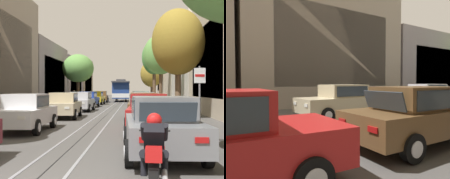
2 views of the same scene
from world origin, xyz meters
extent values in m
plane|color=#4C4947|center=(0.00, 26.46, 0.00)|extent=(165.38, 165.38, 0.00)
cube|color=gray|center=(-0.53, 31.08, 0.01)|extent=(0.08, 74.15, 0.01)
cube|color=gray|center=(0.53, 31.08, 0.01)|extent=(0.08, 74.15, 0.01)
cube|color=black|center=(0.00, 31.08, 0.00)|extent=(0.03, 74.15, 0.01)
cube|color=#2D3842|center=(-6.75, 17.85, 4.22)|extent=(0.04, 9.26, 5.63)
cube|color=gray|center=(-9.73, 31.08, 3.45)|extent=(5.99, 12.93, 6.91)
cube|color=#2D3842|center=(-6.75, 31.08, 3.11)|extent=(0.04, 9.26, 4.14)
cube|color=gray|center=(-9.50, 44.31, 3.26)|extent=(5.53, 12.93, 6.52)
cube|color=#2D3842|center=(-6.75, 44.31, 2.93)|extent=(0.04, 9.26, 3.91)
cube|color=tan|center=(-9.26, 57.54, 3.85)|extent=(5.07, 12.93, 7.71)
cube|color=#2D3842|center=(-6.75, 57.54, 3.47)|extent=(0.04, 9.26, 4.63)
cube|color=#2D3842|center=(6.75, 17.85, 3.71)|extent=(0.04, 9.26, 4.94)
cube|color=beige|center=(9.08, 31.08, 4.62)|extent=(4.70, 12.93, 9.24)
cube|color=#2D3842|center=(6.75, 31.08, 4.16)|extent=(0.04, 9.26, 5.54)
cube|color=#BCAD93|center=(8.75, 44.31, 4.37)|extent=(4.03, 12.93, 8.74)
cube|color=#2D3842|center=(6.75, 44.31, 3.93)|extent=(0.04, 9.26, 5.25)
cube|color=gray|center=(9.02, 57.54, 5.43)|extent=(4.59, 12.93, 10.86)
cube|color=#2D3842|center=(6.75, 57.54, 4.89)|extent=(0.04, 9.26, 6.51)
cube|color=silver|center=(-2.70, 8.76, 0.65)|extent=(1.84, 4.32, 0.66)
cube|color=silver|center=(-2.71, 8.91, 1.28)|extent=(1.50, 2.08, 0.60)
cube|color=#2D3842|center=(-2.70, 8.07, 1.26)|extent=(1.33, 0.23, 0.47)
cube|color=#2D3842|center=(-2.72, 10.09, 1.26)|extent=(1.30, 0.21, 0.45)
cube|color=#2D3842|center=(-1.96, 8.92, 1.28)|extent=(0.05, 1.81, 0.47)
cube|color=#2D3842|center=(-3.45, 8.90, 1.28)|extent=(0.05, 1.81, 0.47)
cube|color=white|center=(-2.13, 6.60, 0.75)|extent=(0.28, 0.04, 0.14)
cube|color=#B21414|center=(-2.17, 10.92, 0.75)|extent=(0.28, 0.04, 0.12)
cube|color=#B21414|center=(-3.28, 10.91, 0.75)|extent=(0.28, 0.04, 0.12)
cylinder|color=black|center=(-1.81, 7.43, 0.32)|extent=(0.21, 0.64, 0.64)
cylinder|color=silver|center=(-1.70, 7.43, 0.32)|extent=(0.02, 0.35, 0.35)
cylinder|color=black|center=(-1.84, 10.10, 0.32)|extent=(0.21, 0.64, 0.64)
cylinder|color=silver|center=(-1.73, 10.10, 0.32)|extent=(0.02, 0.35, 0.35)
cylinder|color=black|center=(-3.60, 10.08, 0.32)|extent=(0.21, 0.64, 0.64)
cylinder|color=silver|center=(-3.71, 10.08, 0.32)|extent=(0.02, 0.35, 0.35)
cube|color=#C1B28E|center=(-2.46, 15.27, 0.65)|extent=(2.00, 4.38, 0.66)
cube|color=#C1B28E|center=(-2.47, 15.42, 1.28)|extent=(1.57, 2.13, 0.60)
cube|color=#2D3842|center=(-2.43, 14.58, 1.26)|extent=(1.34, 0.28, 0.47)
cube|color=#2D3842|center=(-2.53, 16.60, 1.26)|extent=(1.30, 0.26, 0.45)
cube|color=#2D3842|center=(-1.72, 15.46, 1.28)|extent=(0.11, 1.81, 0.47)
cube|color=#2D3842|center=(-3.22, 15.39, 1.28)|extent=(0.11, 1.81, 0.47)
cube|color=white|center=(-1.81, 13.14, 0.75)|extent=(0.28, 0.05, 0.14)
cube|color=#B21414|center=(-2.01, 17.45, 0.75)|extent=(0.28, 0.05, 0.12)
cube|color=white|center=(-2.92, 13.09, 0.75)|extent=(0.28, 0.05, 0.14)
cube|color=#B21414|center=(-3.12, 17.40, 0.75)|extent=(0.28, 0.05, 0.12)
cylinder|color=black|center=(-1.52, 13.98, 0.32)|extent=(0.23, 0.65, 0.64)
cylinder|color=silver|center=(-1.41, 13.99, 0.32)|extent=(0.04, 0.35, 0.35)
cylinder|color=black|center=(-3.28, 13.90, 0.32)|extent=(0.23, 0.65, 0.64)
cylinder|color=silver|center=(-3.39, 13.89, 0.32)|extent=(0.04, 0.35, 0.35)
cylinder|color=black|center=(-1.65, 16.64, 0.32)|extent=(0.23, 0.65, 0.64)
cylinder|color=silver|center=(-1.54, 16.65, 0.32)|extent=(0.04, 0.35, 0.35)
cylinder|color=black|center=(-3.41, 16.56, 0.32)|extent=(0.23, 0.65, 0.64)
cylinder|color=silver|center=(-3.52, 16.56, 0.32)|extent=(0.04, 0.35, 0.35)
cube|color=#B7B7BC|center=(-2.46, 21.90, 0.65)|extent=(1.85, 4.32, 0.66)
cube|color=#B7B7BC|center=(-2.46, 22.05, 1.28)|extent=(1.50, 2.08, 0.60)
cube|color=#2D3842|center=(-2.47, 21.22, 1.26)|extent=(1.33, 0.24, 0.47)
cube|color=#2D3842|center=(-2.44, 23.24, 1.26)|extent=(1.30, 0.21, 0.45)
cube|color=#2D3842|center=(-1.71, 22.05, 1.28)|extent=(0.05, 1.81, 0.47)
cube|color=#2D3842|center=(-3.21, 22.06, 1.28)|extent=(0.05, 1.81, 0.47)
cube|color=white|center=(-1.93, 19.74, 0.75)|extent=(0.28, 0.04, 0.14)
cube|color=#B21414|center=(-1.88, 24.06, 0.75)|extent=(0.28, 0.04, 0.12)
cube|color=white|center=(-3.04, 19.75, 0.75)|extent=(0.28, 0.04, 0.14)
cube|color=#B21414|center=(-2.99, 24.07, 0.75)|extent=(0.28, 0.04, 0.12)
cylinder|color=black|center=(-1.60, 20.56, 0.32)|extent=(0.21, 0.64, 0.64)
cylinder|color=silver|center=(-1.49, 20.56, 0.32)|extent=(0.02, 0.35, 0.35)
cylinder|color=black|center=(-3.35, 20.58, 0.32)|extent=(0.21, 0.64, 0.64)
cylinder|color=silver|center=(-3.46, 20.58, 0.32)|extent=(0.02, 0.35, 0.35)
cylinder|color=black|center=(-1.56, 23.23, 0.32)|extent=(0.21, 0.64, 0.64)
cylinder|color=silver|center=(-1.45, 23.23, 0.32)|extent=(0.02, 0.35, 0.35)
cylinder|color=black|center=(-3.32, 23.25, 0.32)|extent=(0.21, 0.64, 0.64)
cylinder|color=silver|center=(-3.43, 23.25, 0.32)|extent=(0.02, 0.35, 0.35)
cube|color=#233D93|center=(-2.75, 28.22, 0.65)|extent=(1.95, 4.36, 0.66)
cube|color=#233D93|center=(-2.75, 28.37, 1.28)|extent=(1.55, 2.11, 0.60)
cube|color=#2D3842|center=(-2.78, 27.53, 1.26)|extent=(1.34, 0.27, 0.47)
cube|color=#2D3842|center=(-2.71, 29.55, 1.26)|extent=(1.30, 0.24, 0.45)
cube|color=#2D3842|center=(-2.00, 28.34, 1.28)|extent=(0.09, 1.81, 0.47)
cube|color=#2D3842|center=(-3.49, 28.39, 1.28)|extent=(0.09, 1.81, 0.47)
cube|color=white|center=(-2.27, 26.04, 0.75)|extent=(0.28, 0.05, 0.14)
cube|color=#B21414|center=(-2.12, 30.35, 0.75)|extent=(0.28, 0.05, 0.12)
cube|color=white|center=(-3.39, 26.08, 0.75)|extent=(0.28, 0.05, 0.14)
cube|color=#B21414|center=(-3.23, 30.39, 0.75)|extent=(0.28, 0.05, 0.12)
cylinder|color=black|center=(-1.92, 26.85, 0.32)|extent=(0.22, 0.65, 0.64)
cylinder|color=silver|center=(-1.81, 26.85, 0.32)|extent=(0.03, 0.35, 0.35)
cylinder|color=black|center=(-3.68, 26.91, 0.32)|extent=(0.22, 0.65, 0.64)
cylinder|color=silver|center=(-3.79, 26.92, 0.32)|extent=(0.03, 0.35, 0.35)
cylinder|color=black|center=(-1.83, 29.52, 0.32)|extent=(0.22, 0.65, 0.64)
cylinder|color=silver|center=(-1.72, 29.51, 0.32)|extent=(0.03, 0.35, 0.35)
cylinder|color=black|center=(-3.58, 29.58, 0.32)|extent=(0.22, 0.65, 0.64)
cylinder|color=silver|center=(-3.69, 29.58, 0.32)|extent=(0.03, 0.35, 0.35)
cube|color=gold|center=(-2.71, 34.67, 0.65)|extent=(1.92, 4.35, 0.66)
cube|color=gold|center=(-2.70, 34.82, 1.28)|extent=(1.53, 2.10, 0.60)
cube|color=#2D3842|center=(-2.72, 33.98, 1.26)|extent=(1.34, 0.26, 0.47)
cube|color=#2D3842|center=(-2.67, 36.01, 1.26)|extent=(1.30, 0.23, 0.45)
cube|color=#2D3842|center=(-1.95, 34.80, 1.28)|extent=(0.08, 1.81, 0.47)
cube|color=#2D3842|center=(-3.45, 34.84, 1.28)|extent=(0.08, 1.81, 0.47)
cube|color=white|center=(-2.21, 32.50, 0.75)|extent=(0.28, 0.05, 0.14)
cube|color=#B21414|center=(-2.09, 36.82, 0.75)|extent=(0.28, 0.05, 0.12)
cube|color=white|center=(-3.32, 32.53, 0.75)|extent=(0.28, 0.05, 0.14)
cube|color=#B21414|center=(-3.21, 36.85, 0.75)|extent=(0.28, 0.05, 0.12)
cylinder|color=black|center=(-1.86, 33.32, 0.32)|extent=(0.22, 0.65, 0.64)
cylinder|color=silver|center=(-1.75, 33.31, 0.32)|extent=(0.03, 0.35, 0.35)
cylinder|color=black|center=(-3.62, 33.36, 0.32)|extent=(0.22, 0.65, 0.64)
cylinder|color=silver|center=(-3.73, 33.37, 0.32)|extent=(0.03, 0.35, 0.35)
cylinder|color=black|center=(-1.79, 35.98, 0.32)|extent=(0.22, 0.65, 0.64)
cylinder|color=silver|center=(-1.68, 35.98, 0.32)|extent=(0.03, 0.35, 0.35)
cylinder|color=black|center=(-3.55, 36.03, 0.32)|extent=(0.22, 0.65, 0.64)
cylinder|color=silver|center=(-3.66, 36.03, 0.32)|extent=(0.03, 0.35, 0.35)
cube|color=brown|center=(-2.71, 41.35, 0.65)|extent=(1.91, 4.34, 0.66)
cube|color=brown|center=(-2.71, 41.50, 1.28)|extent=(1.53, 2.10, 0.60)
cube|color=#2D3842|center=(-2.69, 40.67, 1.26)|extent=(1.34, 0.25, 0.47)
cube|color=#2D3842|center=(-2.74, 42.69, 1.26)|extent=(1.30, 0.23, 0.45)
cube|color=#2D3842|center=(-1.96, 41.52, 1.28)|extent=(0.07, 1.81, 0.47)
cube|color=#2D3842|center=(-3.46, 41.48, 1.28)|extent=(0.07, 1.81, 0.47)
cube|color=white|center=(-2.09, 39.21, 0.75)|extent=(0.28, 0.05, 0.14)
cube|color=#B21414|center=(-2.20, 43.53, 0.75)|extent=(0.28, 0.05, 0.12)
cube|color=white|center=(-3.21, 39.18, 0.75)|extent=(0.28, 0.05, 0.14)
cube|color=#B21414|center=(-3.32, 43.50, 0.75)|extent=(0.28, 0.05, 0.12)
cylinder|color=black|center=(-1.79, 40.04, 0.32)|extent=(0.22, 0.64, 0.64)
cylinder|color=silver|center=(-1.68, 40.05, 0.32)|extent=(0.03, 0.35, 0.35)
cylinder|color=black|center=(-3.55, 40.00, 0.32)|extent=(0.22, 0.64, 0.64)
cylinder|color=silver|center=(-3.66, 40.00, 0.32)|extent=(0.03, 0.35, 0.35)
cylinder|color=black|center=(-1.86, 42.71, 0.32)|extent=(0.22, 0.64, 0.64)
cylinder|color=silver|center=(-1.75, 42.71, 0.32)|extent=(0.03, 0.35, 0.35)
cylinder|color=black|center=(-3.62, 42.66, 0.32)|extent=(0.22, 0.64, 0.64)
cylinder|color=silver|center=(-3.73, 42.66, 0.32)|extent=(0.03, 0.35, 0.35)
cube|color=slate|center=(2.62, 3.88, 0.65)|extent=(1.96, 4.36, 0.66)
cube|color=slate|center=(2.62, 3.73, 1.28)|extent=(1.55, 2.12, 0.60)
cube|color=#2D3842|center=(2.59, 4.57, 1.26)|extent=(1.34, 0.27, 0.47)
cube|color=#2D3842|center=(2.67, 2.55, 1.26)|extent=(1.30, 0.25, 0.45)
cube|color=#2D3842|center=(1.88, 3.70, 1.28)|extent=(0.10, 1.81, 0.47)
cube|color=#2D3842|center=(3.37, 3.76, 1.28)|extent=(0.10, 1.81, 0.47)
cube|color=white|center=(1.98, 6.02, 0.75)|extent=(0.28, 0.05, 0.14)
cube|color=#B21414|center=(2.14, 1.70, 0.75)|extent=(0.28, 0.05, 0.12)
cube|color=white|center=(3.10, 6.06, 0.75)|extent=(0.28, 0.05, 0.14)
cube|color=#B21414|center=(3.26, 1.75, 0.75)|extent=(0.28, 0.05, 0.12)
cylinder|color=black|center=(1.69, 5.18, 0.32)|extent=(0.22, 0.65, 0.64)
cylinder|color=silver|center=(1.58, 5.18, 0.32)|extent=(0.03, 0.35, 0.35)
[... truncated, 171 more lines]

